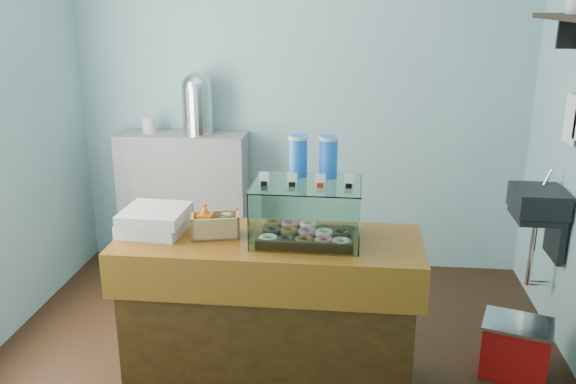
# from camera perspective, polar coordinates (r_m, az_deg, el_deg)

# --- Properties ---
(ground) EXTENTS (3.50, 3.50, 0.00)m
(ground) POSITION_cam_1_polar(r_m,az_deg,el_deg) (3.83, -1.15, -15.53)
(ground) COLOR black
(ground) RESTS_ON ground
(room_shell) EXTENTS (3.54, 3.04, 2.82)m
(room_shell) POSITION_cam_1_polar(r_m,az_deg,el_deg) (3.23, -0.86, 10.70)
(room_shell) COLOR #80AEBA
(room_shell) RESTS_ON ground
(counter) EXTENTS (1.60, 0.60, 0.90)m
(counter) POSITION_cam_1_polar(r_m,az_deg,el_deg) (3.38, -1.76, -11.37)
(counter) COLOR #462C0D
(counter) RESTS_ON ground
(back_shelf) EXTENTS (1.00, 0.32, 1.10)m
(back_shelf) POSITION_cam_1_polar(r_m,az_deg,el_deg) (4.94, -9.65, -0.86)
(back_shelf) COLOR gray
(back_shelf) RESTS_ON ground
(display_case) EXTENTS (0.56, 0.41, 0.52)m
(display_case) POSITION_cam_1_polar(r_m,az_deg,el_deg) (3.15, 1.80, -1.35)
(display_case) COLOR #331A0F
(display_case) RESTS_ON counter
(condiment_crate) EXTENTS (0.28, 0.20, 0.19)m
(condiment_crate) POSITION_cam_1_polar(r_m,az_deg,el_deg) (3.22, -6.99, -3.01)
(condiment_crate) COLOR tan
(condiment_crate) RESTS_ON counter
(pastry_boxes) EXTENTS (0.36, 0.36, 0.13)m
(pastry_boxes) POSITION_cam_1_polar(r_m,az_deg,el_deg) (3.34, -12.35, -2.58)
(pastry_boxes) COLOR silver
(pastry_boxes) RESTS_ON counter
(coffee_urn) EXTENTS (0.26, 0.26, 0.48)m
(coffee_urn) POSITION_cam_1_polar(r_m,az_deg,el_deg) (4.70, -8.47, 8.36)
(coffee_urn) COLOR silver
(coffee_urn) RESTS_ON back_shelf
(red_cooler) EXTENTS (0.45, 0.39, 0.34)m
(red_cooler) POSITION_cam_1_polar(r_m,az_deg,el_deg) (3.86, 20.51, -13.50)
(red_cooler) COLOR red
(red_cooler) RESTS_ON ground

